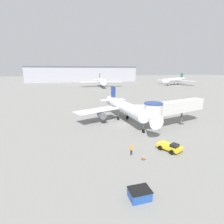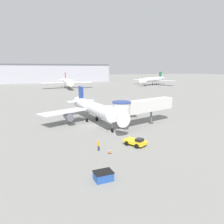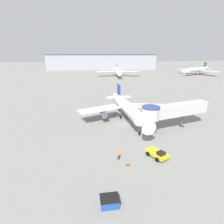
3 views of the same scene
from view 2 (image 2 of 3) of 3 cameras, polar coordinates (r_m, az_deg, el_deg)
The scene contains 11 objects.
ground_plane at distance 52.73m, azimuth -5.39°, elevation -3.54°, with size 800.00×800.00×0.00m, color gray.
main_airplane at distance 54.76m, azimuth -4.71°, elevation 0.89°, with size 27.07×26.45×8.45m.
jet_bridge at distance 51.80m, azimuth 7.38°, elevation 1.49°, with size 18.14×7.69×6.41m.
pushback_tug_yellow at distance 39.39m, azimuth 6.20°, elevation -7.72°, with size 3.63×4.48×1.44m.
service_container_blue at distance 27.91m, azimuth -2.28°, elevation -16.31°, with size 2.34×1.82×1.12m.
traffic_cone_near_nose at distance 41.85m, azimuth 3.72°, elevation -7.03°, with size 0.43×0.43×0.70m.
traffic_cone_apron_front at distance 35.76m, azimuth -0.59°, elevation -10.16°, with size 0.51×0.51×0.83m.
ground_crew_marshaller at distance 36.69m, azimuth -3.55°, elevation -8.53°, with size 0.39×0.28×1.83m.
background_jet_green_tail at distance 181.81m, azimuth 10.69°, elevation 8.36°, with size 34.44×33.32×10.48m.
background_jet_red_tail at distance 151.30m, azimuth -11.56°, elevation 7.79°, with size 35.20×34.22×10.68m.
terminal_building at distance 224.90m, azimuth -17.25°, elevation 9.65°, with size 125.92×23.96×17.46m.
Camera 2 is at (-15.22, -48.64, 13.52)m, focal length 35.00 mm.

